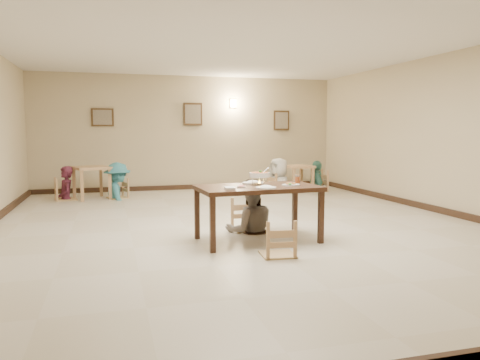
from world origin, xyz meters
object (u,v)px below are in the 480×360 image
object	(u,v)px
main_table	(258,192)
bg_diner_a	(65,166)
drink_glass	(298,179)
bg_diner_d	(317,161)
bg_chair_ll	(65,179)
bg_diner_c	(279,158)
curry_warmer	(259,175)
bg_table_left	(92,172)
main_diner	(250,179)
chair_far	(247,201)
chair_near	(278,221)
bg_table_right	(298,171)
bg_chair_rr	(317,171)
bg_diner_b	(117,162)
bg_chair_rl	(279,174)
bg_chair_lr	(117,179)

from	to	relation	value
main_table	bg_diner_a	bearing A→B (deg)	117.35
drink_glass	bg_diner_d	distance (m)	5.39
bg_chair_ll	bg_diner_c	distance (m)	5.15
curry_warmer	drink_glass	size ratio (longest dim) A/B	2.28
bg_table_left	main_diner	bearing A→B (deg)	-60.09
bg_chair_ll	bg_table_left	bearing A→B (deg)	-99.77
chair_far	bg_diner_a	world-z (taller)	bg_diner_a
chair_near	main_diner	distance (m)	1.50
bg_table_left	bg_table_right	bearing A→B (deg)	-0.45
main_diner	bg_table_left	world-z (taller)	main_diner
main_diner	bg_chair_rr	bearing A→B (deg)	-120.42
chair_near	bg_table_left	world-z (taller)	chair_near
chair_far	bg_chair_ll	distance (m)	5.18
bg_diner_b	bg_chair_ll	bearing A→B (deg)	73.71
curry_warmer	bg_diner_b	distance (m)	5.21
bg_chair_ll	bg_diner_d	xyz separation A→B (m)	(6.14, -0.11, 0.32)
bg_diner_a	bg_chair_ll	bearing A→B (deg)	-147.93
chair_near	bg_diner_c	bearing A→B (deg)	-104.82
main_diner	bg_chair_rl	bearing A→B (deg)	-109.86
bg_chair_ll	bg_chair_lr	xyz separation A→B (m)	(1.14, -0.05, -0.04)
bg_chair_rl	bg_diner_c	distance (m)	0.40
chair_near	curry_warmer	distance (m)	1.00
chair_far	main_diner	size ratio (longest dim) A/B	0.56
main_diner	bg_table_right	bearing A→B (deg)	-115.27
chair_far	bg_table_left	world-z (taller)	chair_far
chair_near	bg_diner_d	bearing A→B (deg)	-113.53
chair_near	bg_diner_b	distance (m)	6.03
main_diner	bg_chair_lr	size ratio (longest dim) A/B	1.85
chair_far	bg_diner_d	xyz separation A→B (m)	(3.10, 4.09, 0.34)
chair_near	bg_table_right	xyz separation A→B (m)	(2.66, 5.74, 0.10)
bg_table_right	main_table	bearing A→B (deg)	-118.35
chair_near	bg_chair_ll	distance (m)	6.50
bg_table_left	bg_chair_rr	world-z (taller)	bg_chair_rr
curry_warmer	bg_chair_ll	distance (m)	5.78
bg_chair_rl	bg_table_left	bearing A→B (deg)	75.67
chair_far	bg_diner_c	bearing A→B (deg)	60.15
chair_far	bg_chair_ll	xyz separation A→B (m)	(-3.04, 4.20, 0.02)
main_table	main_diner	xyz separation A→B (m)	(0.09, 0.64, 0.11)
chair_far	bg_chair_lr	distance (m)	4.56
chair_near	drink_glass	xyz separation A→B (m)	(0.64, 0.91, 0.41)
bg_table_right	drink_glass	bearing A→B (deg)	-112.67
main_diner	bg_diner_a	distance (m)	5.30
bg_table_left	bg_chair_rr	distance (m)	5.57
bg_diner_c	bg_chair_ll	bearing A→B (deg)	-104.61
bg_chair_rl	bg_chair_rr	distance (m)	1.01
main_diner	curry_warmer	bearing A→B (deg)	91.28
bg_table_left	bg_diner_a	size ratio (longest dim) A/B	0.62
bg_diner_b	bg_diner_c	world-z (taller)	bg_diner_c
drink_glass	curry_warmer	bearing A→B (deg)	-175.78
curry_warmer	drink_glass	world-z (taller)	curry_warmer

